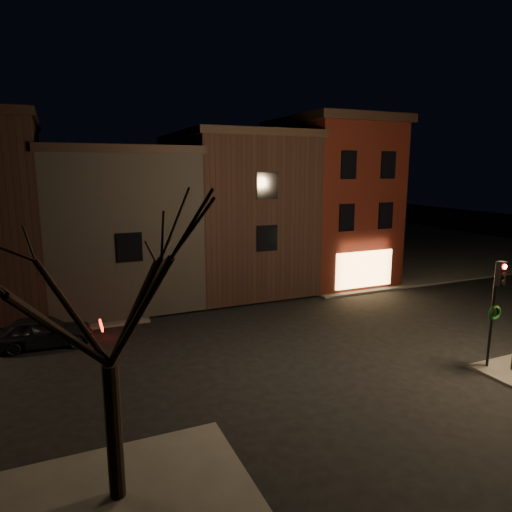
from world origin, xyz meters
The scene contains 8 objects.
ground centered at (0.00, 0.00, 0.00)m, with size 120.00×120.00×0.00m, color black.
sidewalk_far_right centered at (20.00, 20.00, 0.06)m, with size 30.00×30.00×0.12m, color #2D2B28.
corner_building centered at (8.00, 9.47, 5.40)m, with size 6.50×8.50×10.50m.
row_building_a centered at (1.50, 10.50, 4.83)m, with size 7.30×10.30×9.40m.
row_building_b centered at (-5.75, 10.50, 4.33)m, with size 7.80×10.30×8.40m.
traffic_signal centered at (5.60, -5.51, 2.81)m, with size 0.58×0.38×4.05m.
bare_tree_left centered at (-8.00, -7.00, 5.43)m, with size 5.60×5.60×7.50m.
parked_car_a centered at (-9.72, 3.70, 0.67)m, with size 1.58×3.92×1.34m, color black.
Camera 1 is at (-8.78, -16.64, 7.41)m, focal length 32.00 mm.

